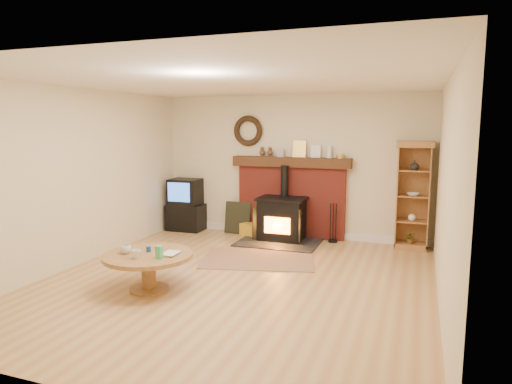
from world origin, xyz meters
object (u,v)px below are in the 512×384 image
at_px(wood_stove, 281,220).
at_px(coffee_table, 148,261).
at_px(curio_cabinet, 413,195).
at_px(tv_unit, 186,206).

relative_size(wood_stove, coffee_table, 1.25).
bearing_deg(coffee_table, curio_cabinet, 46.34).
height_order(wood_stove, curio_cabinet, curio_cabinet).
distance_m(wood_stove, curio_cabinet, 2.27).
bearing_deg(coffee_table, wood_stove, 73.57).
relative_size(tv_unit, curio_cabinet, 0.56).
bearing_deg(wood_stove, curio_cabinet, 7.17).
xyz_separation_m(wood_stove, coffee_table, (-0.86, -2.92, -0.00)).
height_order(wood_stove, coffee_table, wood_stove).
distance_m(tv_unit, curio_cabinet, 4.24).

